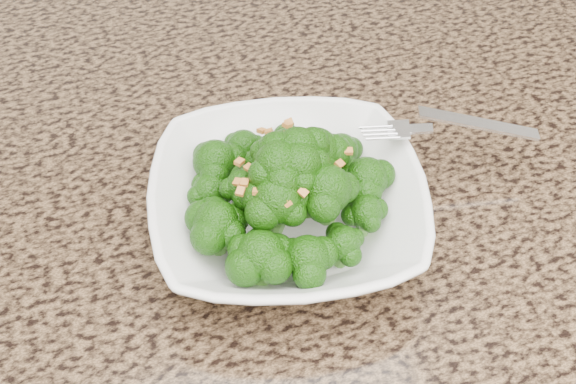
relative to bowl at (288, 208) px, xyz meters
name	(u,v)px	position (x,y,z in m)	size (l,w,h in m)	color
granite_counter	(117,270)	(-0.16, 0.02, -0.04)	(1.64, 1.04, 0.03)	brown
bowl	(288,208)	(0.00, 0.00, 0.00)	(0.24, 0.24, 0.06)	white
broccoli_pile	(288,154)	(0.00, 0.00, 0.07)	(0.21, 0.21, 0.07)	#184C08
garlic_topping	(288,118)	(0.00, 0.00, 0.10)	(0.13, 0.13, 0.01)	orange
fork	(424,128)	(0.14, 0.02, 0.04)	(0.20, 0.03, 0.01)	silver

